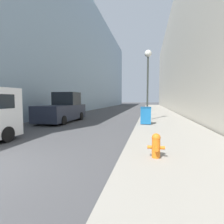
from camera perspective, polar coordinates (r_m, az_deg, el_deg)
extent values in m
cube|color=gray|center=(20.94, 15.08, -0.50)|extent=(3.88, 60.00, 0.16)
cube|color=#849EB2|center=(33.30, -15.93, 16.40)|extent=(12.00, 60.00, 17.75)
cube|color=beige|center=(30.91, 30.10, 15.20)|extent=(12.00, 60.00, 15.88)
cylinder|color=orange|center=(4.94, 14.17, -11.43)|extent=(0.22, 0.22, 0.50)
sphere|color=orange|center=(4.87, 14.23, -8.12)|extent=(0.23, 0.23, 0.23)
cylinder|color=orange|center=(4.85, 14.25, -7.32)|extent=(0.06, 0.06, 0.05)
cylinder|color=orange|center=(4.77, 14.26, -11.69)|extent=(0.11, 0.12, 0.11)
cylinder|color=orange|center=(4.93, 12.16, -11.13)|extent=(0.12, 0.09, 0.09)
cylinder|color=orange|center=(4.94, 16.18, -11.16)|extent=(0.12, 0.09, 0.09)
cube|color=#19609E|center=(11.23, 10.98, -1.26)|extent=(0.64, 0.60, 0.99)
cube|color=navy|center=(11.19, 11.01, 1.46)|extent=(0.66, 0.62, 0.08)
cylinder|color=black|center=(11.54, 9.62, -3.32)|extent=(0.05, 0.16, 0.16)
cylinder|color=black|center=(11.53, 12.31, -3.36)|extent=(0.05, 0.16, 0.16)
cylinder|color=#2D332D|center=(13.53, 11.40, -2.05)|extent=(0.25, 0.25, 0.25)
cylinder|color=#2D332D|center=(13.48, 11.54, 7.50)|extent=(0.13, 0.13, 4.75)
sphere|color=silver|center=(13.88, 11.70, 18.20)|extent=(0.52, 0.52, 0.52)
cylinder|color=black|center=(8.22, -31.22, -6.28)|extent=(0.24, 0.64, 0.64)
cube|color=#232838|center=(13.87, -16.10, -0.11)|extent=(1.96, 4.96, 1.11)
cube|color=black|center=(14.60, -14.58, 4.28)|extent=(1.80, 1.59, 1.01)
cylinder|color=black|center=(15.68, -16.36, -1.16)|extent=(0.24, 0.64, 0.64)
cylinder|color=black|center=(14.91, -10.21, -1.32)|extent=(0.24, 0.64, 0.64)
cylinder|color=black|center=(13.06, -22.75, -2.34)|extent=(0.24, 0.64, 0.64)
cylinder|color=black|center=(12.13, -15.68, -2.65)|extent=(0.24, 0.64, 0.64)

